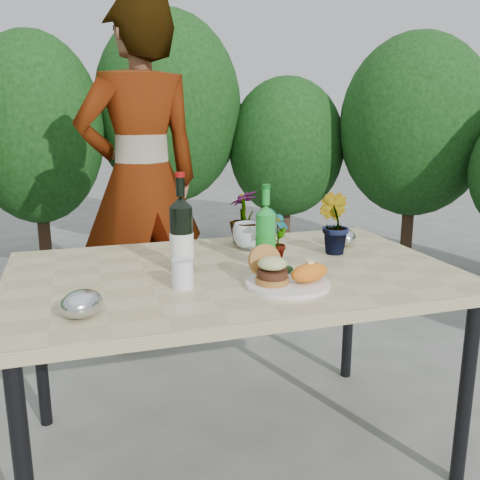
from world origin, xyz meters
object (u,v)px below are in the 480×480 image
object	(u,v)px
dinner_plate	(288,284)
person	(142,181)
wine_bottle	(181,235)
patio_table	(234,285)

from	to	relation	value
dinner_plate	person	xyz separation A→B (m)	(-0.30, 1.35, 0.19)
dinner_plate	wine_bottle	bearing A→B (deg)	137.29
wine_bottle	dinner_plate	bearing A→B (deg)	-45.74
dinner_plate	person	size ratio (longest dim) A/B	0.15
wine_bottle	person	xyz separation A→B (m)	(-0.00, 1.07, 0.06)
wine_bottle	person	size ratio (longest dim) A/B	0.19
patio_table	dinner_plate	distance (m)	0.27
patio_table	dinner_plate	xyz separation A→B (m)	(0.12, -0.23, 0.06)
patio_table	dinner_plate	bearing A→B (deg)	-63.01
wine_bottle	person	world-z (taller)	person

